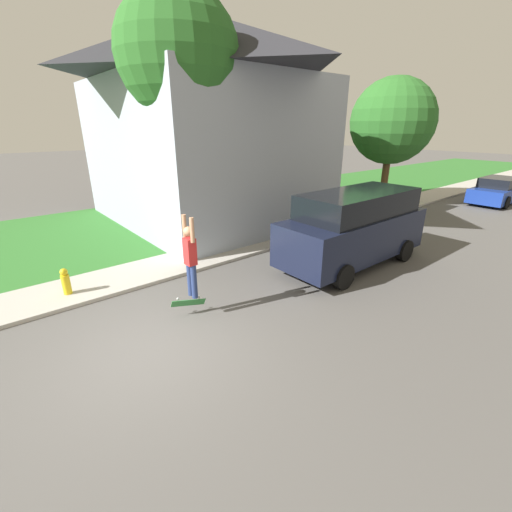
# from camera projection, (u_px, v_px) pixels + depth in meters

# --- Properties ---
(ground_plane) EXTENTS (120.00, 120.00, 0.00)m
(ground_plane) POSITION_uv_depth(u_px,v_px,m) (152.00, 350.00, 6.63)
(ground_plane) COLOR #54514F
(lawn) EXTENTS (10.00, 80.00, 0.08)m
(lawn) POSITION_uv_depth(u_px,v_px,m) (203.00, 217.00, 15.93)
(lawn) COLOR #2D6B28
(lawn) RESTS_ON ground_plane
(sidewalk) EXTENTS (1.80, 80.00, 0.10)m
(sidewalk) POSITION_uv_depth(u_px,v_px,m) (265.00, 240.00, 12.76)
(sidewalk) COLOR #ADA89E
(sidewalk) RESTS_ON ground_plane
(house) EXTENTS (10.03, 8.26, 8.12)m
(house) POSITION_uv_depth(u_px,v_px,m) (203.00, 119.00, 14.55)
(house) COLOR #99A3B2
(house) RESTS_ON lawn
(lawn_tree_near) EXTENTS (3.70, 3.70, 7.80)m
(lawn_tree_near) POSITION_uv_depth(u_px,v_px,m) (178.00, 56.00, 10.20)
(lawn_tree_near) COLOR brown
(lawn_tree_near) RESTS_ON lawn
(lawn_tree_far) EXTENTS (4.16, 4.16, 6.23)m
(lawn_tree_far) POSITION_uv_depth(u_px,v_px,m) (392.00, 122.00, 17.07)
(lawn_tree_far) COLOR brown
(lawn_tree_far) RESTS_ON lawn
(suv_parked) EXTENTS (2.03, 5.07, 2.27)m
(suv_parked) POSITION_uv_depth(u_px,v_px,m) (355.00, 227.00, 10.29)
(suv_parked) COLOR black
(suv_parked) RESTS_ON ground_plane
(car_down_street) EXTENTS (1.85, 4.26, 1.41)m
(car_down_street) POSITION_uv_depth(u_px,v_px,m) (498.00, 191.00, 18.78)
(car_down_street) COLOR navy
(car_down_street) RESTS_ON ground_plane
(skateboarder) EXTENTS (0.41, 0.21, 1.83)m
(skateboarder) POSITION_uv_depth(u_px,v_px,m) (190.00, 257.00, 7.27)
(skateboarder) COLOR navy
(skateboarder) RESTS_ON ground_plane
(skateboard) EXTENTS (0.32, 0.75, 0.31)m
(skateboard) POSITION_uv_depth(u_px,v_px,m) (188.00, 302.00, 7.75)
(skateboard) COLOR #337F3D
(skateboard) RESTS_ON ground_plane
(fire_hydrant) EXTENTS (0.20, 0.20, 0.68)m
(fire_hydrant) POSITION_uv_depth(u_px,v_px,m) (66.00, 282.00, 8.50)
(fire_hydrant) COLOR gold
(fire_hydrant) RESTS_ON sidewalk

